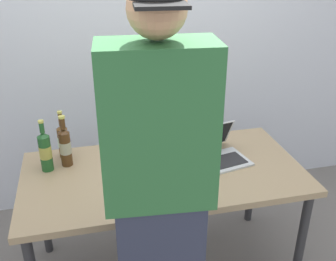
{
  "coord_description": "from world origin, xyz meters",
  "views": [
    {
      "loc": [
        -0.41,
        -1.86,
        1.92
      ],
      "look_at": [
        0.03,
        0.0,
        0.99
      ],
      "focal_mm": 42.04,
      "sensor_mm": 36.0,
      "label": 1
    }
  ],
  "objects_px": {
    "beer_bottle_brown": "(45,151)",
    "beer_bottle_dark": "(65,146)",
    "beer_bottle_green": "(63,140)",
    "person_figure": "(159,204)",
    "laptop": "(216,152)"
  },
  "relations": [
    {
      "from": "laptop",
      "to": "beer_bottle_brown",
      "type": "bearing_deg",
      "value": 174.4
    },
    {
      "from": "beer_bottle_dark",
      "to": "beer_bottle_green",
      "type": "distance_m",
      "value": 0.1
    },
    {
      "from": "beer_bottle_brown",
      "to": "beer_bottle_green",
      "type": "relative_size",
      "value": 1.04
    },
    {
      "from": "beer_bottle_brown",
      "to": "beer_bottle_dark",
      "type": "bearing_deg",
      "value": 15.84
    },
    {
      "from": "beer_bottle_brown",
      "to": "beer_bottle_green",
      "type": "xyz_separation_m",
      "value": [
        0.09,
        0.13,
        -0.01
      ]
    },
    {
      "from": "beer_bottle_dark",
      "to": "person_figure",
      "type": "relative_size",
      "value": 0.17
    },
    {
      "from": "laptop",
      "to": "beer_bottle_brown",
      "type": "xyz_separation_m",
      "value": [
        -0.98,
        0.1,
        0.08
      ]
    },
    {
      "from": "laptop",
      "to": "beer_bottle_brown",
      "type": "relative_size",
      "value": 1.22
    },
    {
      "from": "beer_bottle_brown",
      "to": "beer_bottle_green",
      "type": "height_order",
      "value": "beer_bottle_brown"
    },
    {
      "from": "beer_bottle_green",
      "to": "laptop",
      "type": "bearing_deg",
      "value": -14.53
    },
    {
      "from": "beer_bottle_green",
      "to": "person_figure",
      "type": "xyz_separation_m",
      "value": [
        0.4,
        -0.87,
        0.09
      ]
    },
    {
      "from": "laptop",
      "to": "beer_bottle_green",
      "type": "relative_size",
      "value": 1.27
    },
    {
      "from": "beer_bottle_brown",
      "to": "person_figure",
      "type": "distance_m",
      "value": 0.89
    },
    {
      "from": "laptop",
      "to": "person_figure",
      "type": "height_order",
      "value": "person_figure"
    },
    {
      "from": "beer_bottle_green",
      "to": "beer_bottle_dark",
      "type": "bearing_deg",
      "value": -82.35
    }
  ]
}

